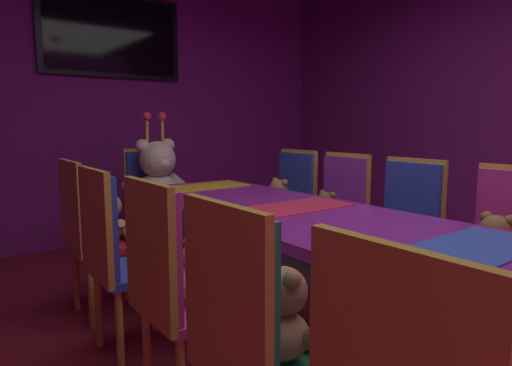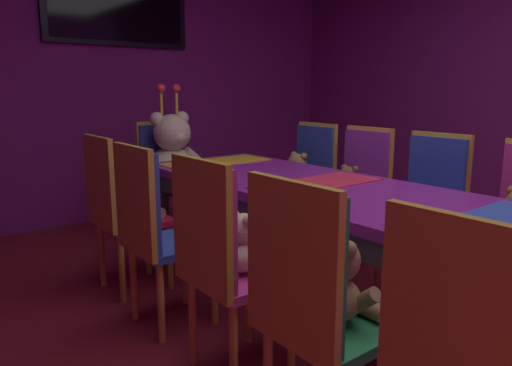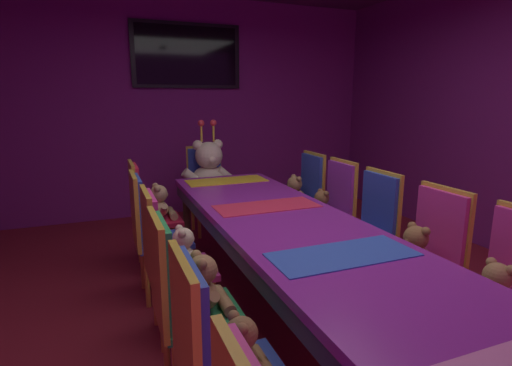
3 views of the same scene
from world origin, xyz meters
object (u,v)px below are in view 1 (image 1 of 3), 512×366
at_px(king_teddy_bear, 159,180).
at_px(banquet_table, 358,243).
at_px(wall_tv, 112,35).
at_px(chair_left_3, 169,276).
at_px(chair_left_2, 247,330).
at_px(chair_right_2, 508,242).
at_px(teddy_left_3, 200,274).
at_px(chair_right_3, 406,221).
at_px(chair_right_5, 291,198).
at_px(throne_chair, 151,193).
at_px(teddy_right_2, 494,248).
at_px(chair_left_4, 112,245).
at_px(teddy_left_2, 285,318).
at_px(teddy_left_5, 110,221).
at_px(teddy_right_5, 278,200).
at_px(chair_left_5, 86,224).
at_px(chair_right_4, 339,207).
at_px(teddy_right_4, 325,213).

bearing_deg(king_teddy_bear, banquet_table, -0.00).
bearing_deg(wall_tv, chair_left_3, -105.95).
height_order(chair_left_2, chair_right_2, same).
relative_size(teddy_left_3, chair_right_3, 0.29).
relative_size(chair_left_3, wall_tv, 0.71).
xyz_separation_m(banquet_table, teddy_left_3, (-0.67, 0.28, -0.08)).
xyz_separation_m(chair_right_5, throne_chair, (-0.82, 0.92, 0.00)).
bearing_deg(teddy_left_3, teddy_right_2, -23.67).
bearing_deg(chair_left_4, teddy_left_2, -82.49).
bearing_deg(teddy_left_5, chair_left_4, -107.59).
relative_size(chair_right_2, chair_right_3, 1.00).
xyz_separation_m(teddy_right_2, chair_right_5, (0.16, 1.69, 0.01)).
xyz_separation_m(teddy_left_5, teddy_right_5, (1.33, -0.03, -0.00)).
height_order(chair_left_2, chair_left_5, same).
relative_size(teddy_left_2, chair_right_2, 0.33).
bearing_deg(chair_right_4, throne_chair, -60.00).
height_order(chair_right_2, teddy_right_2, chair_right_2).
distance_m(chair_left_4, king_teddy_bear, 1.53).
height_order(teddy_right_2, chair_right_4, chair_right_4).
distance_m(teddy_right_2, chair_right_4, 1.19).
bearing_deg(teddy_right_4, chair_left_2, 37.35).
xyz_separation_m(chair_left_2, chair_left_3, (0.02, 0.56, 0.00)).
bearing_deg(teddy_right_5, chair_left_5, -1.35).
distance_m(banquet_table, teddy_right_5, 1.55).
bearing_deg(chair_right_4, chair_left_3, 19.92).
height_order(chair_right_5, throne_chair, same).
height_order(teddy_left_3, chair_right_3, chair_right_3).
height_order(chair_right_2, teddy_right_5, chair_right_2).
relative_size(chair_left_2, chair_right_4, 1.00).
distance_m(teddy_right_2, throne_chair, 2.69).
bearing_deg(banquet_table, teddy_left_5, 114.75).
bearing_deg(teddy_left_3, chair_left_5, 96.76).
bearing_deg(chair_right_4, chair_left_2, 34.89).
relative_size(chair_right_3, king_teddy_bear, 1.18).
bearing_deg(king_teddy_bear, chair_right_4, 33.15).
xyz_separation_m(chair_left_5, throne_chair, (0.80, 0.88, 0.00)).
relative_size(chair_left_5, chair_right_5, 1.00).
distance_m(teddy_left_3, teddy_right_2, 1.45).
height_order(chair_left_2, chair_right_4, same).
distance_m(teddy_right_4, wall_tv, 2.77).
height_order(chair_left_5, throne_chair, same).
xyz_separation_m(chair_left_3, king_teddy_bear, (0.81, 1.86, 0.13)).
bearing_deg(teddy_left_2, teddy_right_2, -0.88).
height_order(chair_right_4, teddy_right_4, chair_right_4).
height_order(chair_right_2, wall_tv, wall_tv).
distance_m(chair_left_2, teddy_left_5, 1.71).
xyz_separation_m(chair_left_5, chair_right_2, (1.61, -1.73, 0.00)).
xyz_separation_m(banquet_table, teddy_right_2, (0.66, -0.30, -0.07)).
relative_size(chair_right_2, chair_right_4, 1.00).
distance_m(teddy_right_5, wall_tv, 2.36).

